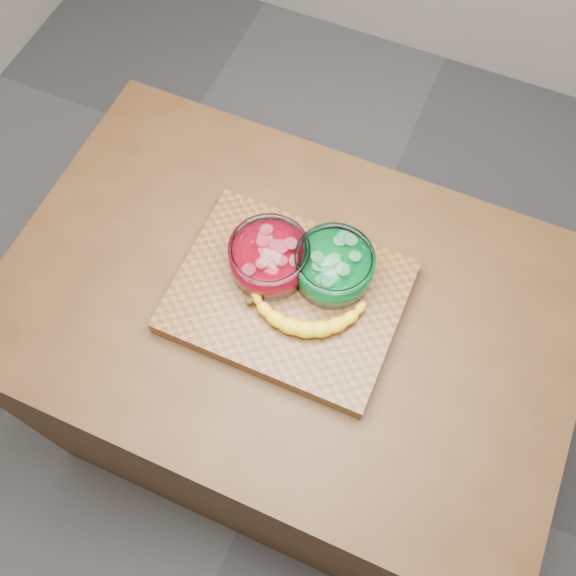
% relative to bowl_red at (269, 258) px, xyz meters
% --- Properties ---
extents(ground, '(3.50, 3.50, 0.00)m').
position_rel_bowl_red_xyz_m(ground, '(0.06, -0.04, -0.98)').
color(ground, '#57575C').
rests_on(ground, ground).
extents(counter, '(1.20, 0.80, 0.90)m').
position_rel_bowl_red_xyz_m(counter, '(0.06, -0.04, -0.53)').
color(counter, '#4B2D16').
rests_on(counter, ground).
extents(cutting_board, '(0.45, 0.35, 0.04)m').
position_rel_bowl_red_xyz_m(cutting_board, '(0.06, -0.04, -0.06)').
color(cutting_board, brown).
rests_on(cutting_board, counter).
extents(bowl_red, '(0.16, 0.16, 0.08)m').
position_rel_bowl_red_xyz_m(bowl_red, '(0.00, 0.00, 0.00)').
color(bowl_red, white).
rests_on(bowl_red, cutting_board).
extents(bowl_green, '(0.16, 0.16, 0.07)m').
position_rel_bowl_red_xyz_m(bowl_green, '(0.13, 0.03, -0.00)').
color(bowl_green, white).
rests_on(bowl_green, cutting_board).
extents(banana, '(0.25, 0.15, 0.04)m').
position_rel_bowl_red_xyz_m(banana, '(0.11, -0.07, -0.02)').
color(banana, yellow).
rests_on(banana, cutting_board).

